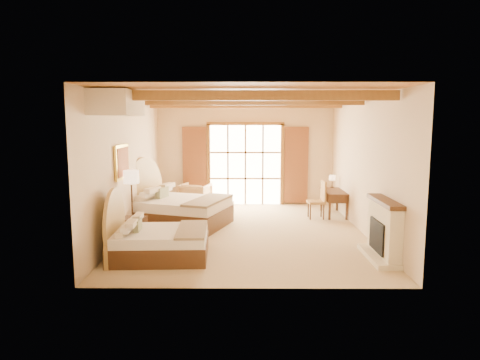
{
  "coord_description": "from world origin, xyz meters",
  "views": [
    {
      "loc": [
        -0.1,
        -9.96,
        2.62
      ],
      "look_at": [
        -0.15,
        0.2,
        1.22
      ],
      "focal_mm": 32.0,
      "sensor_mm": 36.0,
      "label": 1
    }
  ],
  "objects_px": {
    "bed_near": "(153,240)",
    "desk": "(334,202)",
    "bed_far": "(174,208)",
    "armchair": "(195,196)",
    "nightstand": "(133,231)"
  },
  "relations": [
    {
      "from": "bed_near",
      "to": "armchair",
      "type": "distance_m",
      "value": 4.65
    },
    {
      "from": "nightstand",
      "to": "armchair",
      "type": "bearing_deg",
      "value": 86.01
    },
    {
      "from": "bed_far",
      "to": "armchair",
      "type": "height_order",
      "value": "bed_far"
    },
    {
      "from": "bed_far",
      "to": "desk",
      "type": "bearing_deg",
      "value": 34.7
    },
    {
      "from": "armchair",
      "to": "desk",
      "type": "relative_size",
      "value": 0.66
    },
    {
      "from": "armchair",
      "to": "desk",
      "type": "distance_m",
      "value": 4.06
    },
    {
      "from": "bed_far",
      "to": "desk",
      "type": "xyz_separation_m",
      "value": [
        4.3,
        1.21,
        -0.08
      ]
    },
    {
      "from": "nightstand",
      "to": "armchair",
      "type": "distance_m",
      "value": 3.85
    },
    {
      "from": "bed_near",
      "to": "armchair",
      "type": "relative_size",
      "value": 2.18
    },
    {
      "from": "bed_near",
      "to": "desk",
      "type": "xyz_separation_m",
      "value": [
        4.29,
        3.85,
        0.01
      ]
    },
    {
      "from": "bed_near",
      "to": "bed_far",
      "type": "relative_size",
      "value": 0.68
    },
    {
      "from": "bed_far",
      "to": "nightstand",
      "type": "height_order",
      "value": "bed_far"
    },
    {
      "from": "bed_near",
      "to": "bed_far",
      "type": "xyz_separation_m",
      "value": [
        -0.01,
        2.64,
        0.09
      ]
    },
    {
      "from": "armchair",
      "to": "bed_far",
      "type": "bearing_deg",
      "value": 95.37
    },
    {
      "from": "bed_near",
      "to": "bed_far",
      "type": "height_order",
      "value": "bed_far"
    }
  ]
}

